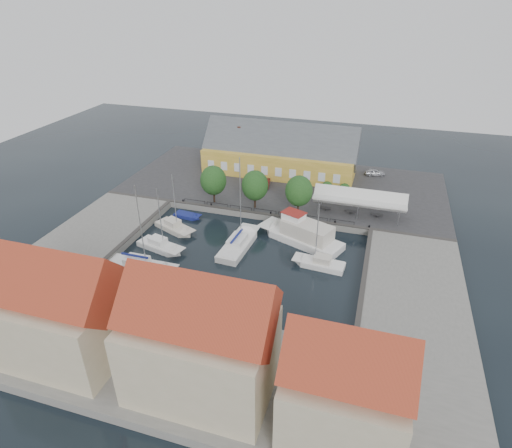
{
  "coord_description": "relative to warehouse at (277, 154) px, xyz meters",
  "views": [
    {
      "loc": [
        16.07,
        -46.6,
        31.93
      ],
      "look_at": [
        0.0,
        6.0,
        1.5
      ],
      "focal_mm": 30.0,
      "sensor_mm": 36.0,
      "label": 1
    }
  ],
  "objects": [
    {
      "name": "trawler",
      "position": [
        9.74,
        -22.85,
        -3.41
      ],
      "size": [
        13.26,
        8.31,
        5.0
      ],
      "color": "white",
      "rests_on": "ground"
    },
    {
      "name": "quay_edge_fittings",
      "position": [
        2.62,
        -23.61,
        -3.37
      ],
      "size": [
        56.0,
        24.72,
        0.4
      ],
      "color": "#383533",
      "rests_on": "north_quay"
    },
    {
      "name": "east_quay",
      "position": [
        24.6,
        -30.36,
        -3.93
      ],
      "size": [
        12.0,
        24.0,
        1.0
      ],
      "primitive_type": "cube",
      "color": "slate",
      "rests_on": "ground"
    },
    {
      "name": "west_boat_b",
      "position": [
        -9.43,
        -25.06,
        -4.17
      ],
      "size": [
        7.22,
        4.89,
        9.67
      ],
      "color": "beige",
      "rests_on": "ground"
    },
    {
      "name": "townhouses",
      "position": [
        4.52,
        -51.6,
        1.4
      ],
      "size": [
        36.3,
        8.5,
        12.0
      ],
      "color": "beige",
      "rests_on": "south_bank"
    },
    {
      "name": "north_quay",
      "position": [
        2.6,
        -5.36,
        -3.93
      ],
      "size": [
        56.0,
        26.0,
        1.0
      ],
      "primitive_type": "cube",
      "color": "#2D2D30",
      "rests_on": "ground"
    },
    {
      "name": "center_sailboat",
      "position": [
        1.43,
        -26.95,
        -4.07
      ],
      "size": [
        3.53,
        10.19,
        13.59
      ],
      "color": "white",
      "rests_on": "ground"
    },
    {
      "name": "west_boat_c",
      "position": [
        -8.94,
        -30.46,
        -4.17
      ],
      "size": [
        7.46,
        3.97,
        9.91
      ],
      "color": "white",
      "rests_on": "ground"
    },
    {
      "name": "west_boat_d",
      "position": [
        -9.02,
        -35.67,
        -4.16
      ],
      "size": [
        9.56,
        2.92,
        12.54
      ],
      "color": "white",
      "rests_on": "ground"
    },
    {
      "name": "west_quay",
      "position": [
        -19.4,
        -30.36,
        -3.93
      ],
      "size": [
        12.0,
        24.0,
        1.0
      ],
      "primitive_type": "cube",
      "color": "slate",
      "rests_on": "ground"
    },
    {
      "name": "south_bank",
      "position": [
        2.6,
        -49.36,
        -3.93
      ],
      "size": [
        56.0,
        14.0,
        1.0
      ],
      "primitive_type": "cube",
      "color": "slate",
      "rests_on": "ground"
    },
    {
      "name": "quay_trees",
      "position": [
        0.6,
        -16.36,
        0.45
      ],
      "size": [
        18.2,
        4.2,
        6.3
      ],
      "color": "black",
      "rests_on": "north_quay"
    },
    {
      "name": "car_silver",
      "position": [
        18.14,
        3.13,
        -2.8
      ],
      "size": [
        3.97,
        2.51,
        1.26
      ],
      "primitive_type": "imported",
      "rotation": [
        0.0,
        0.0,
        1.87
      ],
      "color": "#B6B8BF",
      "rests_on": "north_quay"
    },
    {
      "name": "car_red",
      "position": [
        -0.06,
        -7.65,
        -2.83
      ],
      "size": [
        1.88,
        3.81,
        1.2
      ],
      "primitive_type": "imported",
      "rotation": [
        0.0,
        0.0,
        0.17
      ],
      "color": "#521612",
      "rests_on": "north_quay"
    },
    {
      "name": "tent_canopy",
      "position": [
        16.6,
        -13.86,
        -0.74
      ],
      "size": [
        14.0,
        4.0,
        2.83
      ],
      "color": "white",
      "rests_on": "north_quay"
    },
    {
      "name": "launch_sw",
      "position": [
        -10.74,
        -40.93,
        -4.34
      ],
      "size": [
        5.68,
        2.35,
        0.98
      ],
      "color": "white",
      "rests_on": "ground"
    },
    {
      "name": "east_boat_b",
      "position": [
        13.14,
        -28.28,
        -4.17
      ],
      "size": [
        7.01,
        2.79,
        9.58
      ],
      "color": "white",
      "rests_on": "ground"
    },
    {
      "name": "warehouse",
      "position": [
        0.0,
        0.0,
        0.0
      ],
      "size": [
        28.56,
        14.0,
        9.55
      ],
      "color": "gold",
      "rests_on": "north_quay"
    },
    {
      "name": "launch_nw",
      "position": [
        -9.38,
        -20.73,
        -4.34
      ],
      "size": [
        4.55,
        2.19,
        0.88
      ],
      "color": "navy",
      "rests_on": "ground"
    },
    {
      "name": "ground",
      "position": [
        2.6,
        -28.36,
        -4.43
      ],
      "size": [
        140.0,
        140.0,
        0.0
      ],
      "primitive_type": "plane",
      "color": "black",
      "rests_on": "ground"
    }
  ]
}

